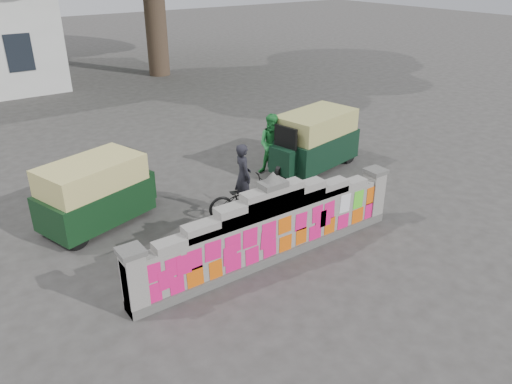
# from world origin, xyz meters

# --- Properties ---
(ground) EXTENTS (100.00, 100.00, 0.00)m
(ground) POSITION_xyz_m (0.00, 0.00, 0.00)
(ground) COLOR #383533
(ground) RESTS_ON ground
(parapet_wall) EXTENTS (6.48, 0.44, 2.01)m
(parapet_wall) POSITION_xyz_m (-0.00, -0.01, 0.75)
(parapet_wall) COLOR #4C4C49
(parapet_wall) RESTS_ON ground
(cyclist_bike) EXTENTS (1.89, 0.96, 0.95)m
(cyclist_bike) POSITION_xyz_m (0.64, 2.01, 0.47)
(cyclist_bike) COLOR black
(cyclist_bike) RESTS_ON ground
(cyclist_rider) EXTENTS (0.49, 0.65, 1.60)m
(cyclist_rider) POSITION_xyz_m (0.64, 2.01, 0.80)
(cyclist_rider) COLOR black
(cyclist_rider) RESTS_ON ground
(pedestrian) EXTENTS (1.10, 1.10, 1.80)m
(pedestrian) POSITION_xyz_m (2.79, 3.64, 0.90)
(pedestrian) COLOR #268E3D
(pedestrian) RESTS_ON ground
(rickshaw_left) EXTENTS (2.99, 2.04, 1.61)m
(rickshaw_left) POSITION_xyz_m (-2.40, 3.63, 0.83)
(rickshaw_left) COLOR black
(rickshaw_left) RESTS_ON ground
(rickshaw_right) EXTENTS (3.15, 1.90, 1.69)m
(rickshaw_right) POSITION_xyz_m (4.06, 3.35, 0.88)
(rickshaw_right) COLOR black
(rickshaw_right) RESTS_ON ground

